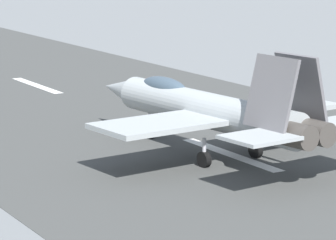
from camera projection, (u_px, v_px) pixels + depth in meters
ground_plane at (225, 153)px, 45.81m from camera, size 400.00×400.00×0.00m
runway_strip at (225, 153)px, 45.79m from camera, size 240.00×26.00×0.02m
fighter_jet at (208, 109)px, 44.71m from camera, size 17.35×13.35×5.54m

